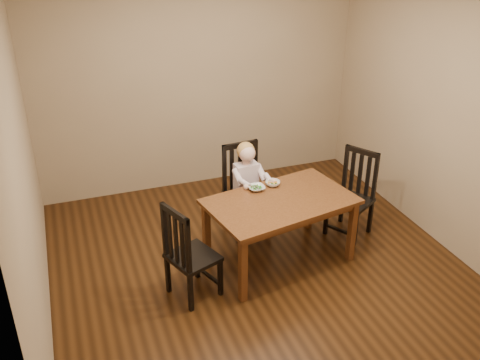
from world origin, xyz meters
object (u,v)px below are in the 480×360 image
object	(u,v)px
bowl_peas	(256,188)
bowl_veg	(273,183)
chair_right	(353,195)
dining_table	(280,207)
chair_child	(245,190)
chair_left	(188,254)
toddler	(247,180)

from	to	relation	value
bowl_peas	bowl_veg	xyz separation A→B (m)	(0.19, 0.03, 0.00)
chair_right	dining_table	bearing A→B (deg)	73.16
chair_right	chair_child	bearing A→B (deg)	36.36
chair_right	bowl_peas	bearing A→B (deg)	57.52
dining_table	chair_right	bearing A→B (deg)	13.78
bowl_peas	chair_child	bearing A→B (deg)	85.52
chair_left	bowl_peas	size ratio (longest dim) A/B	5.75
chair_left	bowl_peas	world-z (taller)	chair_left
toddler	bowl_veg	bearing A→B (deg)	109.55
toddler	bowl_veg	world-z (taller)	toddler
chair_left	toddler	xyz separation A→B (m)	(0.89, 0.88, 0.17)
chair_left	bowl_peas	bearing A→B (deg)	99.97
chair_child	chair_right	world-z (taller)	chair_child
chair_left	bowl_veg	distance (m)	1.21
chair_left	bowl_veg	world-z (taller)	chair_left
chair_left	chair_right	world-z (taller)	same
chair_left	bowl_veg	bearing A→B (deg)	96.58
dining_table	toddler	xyz separation A→B (m)	(-0.11, 0.64, 0.01)
chair_child	bowl_peas	size ratio (longest dim) A/B	5.99
chair_child	toddler	bearing A→B (deg)	90.00
chair_child	toddler	size ratio (longest dim) A/B	1.75
chair_left	toddler	world-z (taller)	chair_left
toddler	bowl_peas	world-z (taller)	toddler
chair_left	chair_right	bearing A→B (deg)	82.60
chair_child	bowl_veg	size ratio (longest dim) A/B	6.57
dining_table	chair_left	size ratio (longest dim) A/B	1.60
dining_table	chair_child	world-z (taller)	chair_child
dining_table	chair_child	distance (m)	0.72
chair_right	bowl_veg	world-z (taller)	chair_right
bowl_peas	dining_table	bearing A→B (deg)	-61.76
chair_child	chair_left	bearing A→B (deg)	41.54
bowl_veg	chair_right	bearing A→B (deg)	-4.35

